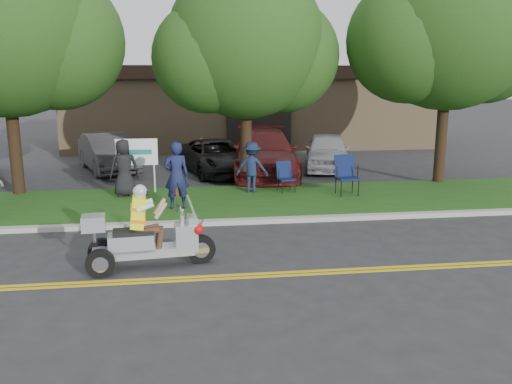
{
  "coord_description": "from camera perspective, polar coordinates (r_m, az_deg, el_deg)",
  "views": [
    {
      "loc": [
        -1.5,
        -9.93,
        3.73
      ],
      "look_at": [
        0.12,
        2.0,
        1.04
      ],
      "focal_mm": 38.0,
      "sensor_mm": 36.0,
      "label": 1
    }
  ],
  "objects": [
    {
      "name": "tree_right",
      "position": [
        19.05,
        19.8,
        15.79
      ],
      "size": [
        6.86,
        5.6,
        8.07
      ],
      "color": "#332114",
      "rests_on": "ground"
    },
    {
      "name": "lawn_chair_b",
      "position": [
        16.48,
        9.44,
        2.06
      ],
      "size": [
        0.65,
        0.67,
        1.17
      ],
      "rotation": [
        0.0,
        0.0,
        0.06
      ],
      "color": "black",
      "rests_on": "grass_verge"
    },
    {
      "name": "spectator_chair_b",
      "position": [
        16.43,
        -13.72,
        2.51
      ],
      "size": [
        0.91,
        0.68,
        1.7
      ],
      "primitive_type": "imported",
      "rotation": [
        0.0,
        0.0,
        3.32
      ],
      "color": "black",
      "rests_on": "grass_verge"
    },
    {
      "name": "business_sign",
      "position": [
        16.77,
        -12.44,
        3.82
      ],
      "size": [
        1.25,
        0.06,
        1.75
      ],
      "color": "silver",
      "rests_on": "ground"
    },
    {
      "name": "lawn_chair_a",
      "position": [
        16.68,
        3.07,
        1.84
      ],
      "size": [
        0.57,
        0.59,
        0.92
      ],
      "rotation": [
        0.0,
        0.0,
        0.2
      ],
      "color": "black",
      "rests_on": "grass_verge"
    },
    {
      "name": "spectator_chair_a",
      "position": [
        16.52,
        -0.43,
        2.64
      ],
      "size": [
        1.12,
        0.86,
        1.54
      ],
      "primitive_type": "imported",
      "rotation": [
        0.0,
        0.0,
        2.82
      ],
      "color": "#16213F",
      "rests_on": "grass_verge"
    },
    {
      "name": "commercial_building",
      "position": [
        29.17,
        -0.82,
        9.21
      ],
      "size": [
        18.0,
        8.2,
        4.0
      ],
      "color": "#9E7F5B",
      "rests_on": "ground"
    },
    {
      "name": "grass_verge",
      "position": [
        15.64,
        -1.99,
        -1.0
      ],
      "size": [
        60.0,
        4.0,
        0.1
      ],
      "primitive_type": "cube",
      "color": "#224512",
      "rests_on": "ground"
    },
    {
      "name": "parked_car_far_right",
      "position": [
        21.12,
        7.49,
        4.26
      ],
      "size": [
        2.64,
        4.44,
        1.42
      ],
      "primitive_type": "imported",
      "rotation": [
        0.0,
        0.0,
        -0.25
      ],
      "color": "#9C9EA3",
      "rests_on": "ground"
    },
    {
      "name": "tree_left",
      "position": [
        17.7,
        -24.81,
        15.11
      ],
      "size": [
        6.62,
        5.4,
        7.78
      ],
      "color": "#332114",
      "rests_on": "ground"
    },
    {
      "name": "parked_car_left",
      "position": [
        21.32,
        -15.32,
        4.01
      ],
      "size": [
        2.87,
        4.59,
        1.43
      ],
      "primitive_type": "imported",
      "rotation": [
        0.0,
        0.0,
        0.34
      ],
      "color": "#2C2C2E",
      "rests_on": "ground"
    },
    {
      "name": "parked_car_right",
      "position": [
        19.78,
        0.9,
        4.11
      ],
      "size": [
        2.81,
        5.79,
        1.63
      ],
      "primitive_type": "imported",
      "rotation": [
        0.0,
        0.0,
        -0.1
      ],
      "color": "#4F1312",
      "rests_on": "ground"
    },
    {
      "name": "spectator_adult_left",
      "position": [
        14.63,
        -8.37,
        1.74
      ],
      "size": [
        0.7,
        0.49,
        1.81
      ],
      "primitive_type": "imported",
      "rotation": [
        0.0,
        0.0,
        3.23
      ],
      "color": "#171C41",
      "rests_on": "grass_verge"
    },
    {
      "name": "curb",
      "position": [
        13.57,
        -1.08,
        -3.09
      ],
      "size": [
        60.0,
        0.25,
        0.12
      ],
      "primitive_type": "cube",
      "color": "#A8A89E",
      "rests_on": "ground"
    },
    {
      "name": "centerline_near",
      "position": [
        10.17,
        1.32,
        -8.87
      ],
      "size": [
        60.0,
        0.1,
        0.01
      ],
      "primitive_type": "cube",
      "color": "gold",
      "rests_on": "ground"
    },
    {
      "name": "parked_car_mid",
      "position": [
        20.15,
        -4.16,
        3.71
      ],
      "size": [
        3.13,
        4.89,
        1.26
      ],
      "primitive_type": "imported",
      "rotation": [
        0.0,
        0.0,
        0.25
      ],
      "color": "black",
      "rests_on": "ground"
    },
    {
      "name": "ground",
      "position": [
        10.71,
        0.83,
        -7.78
      ],
      "size": [
        120.0,
        120.0,
        0.0
      ],
      "primitive_type": "plane",
      "color": "#28282B",
      "rests_on": "ground"
    },
    {
      "name": "centerline_far",
      "position": [
        10.32,
        1.18,
        -8.55
      ],
      "size": [
        60.0,
        0.1,
        0.01
      ],
      "primitive_type": "cube",
      "color": "gold",
      "rests_on": "ground"
    },
    {
      "name": "tree_mid",
      "position": [
        17.3,
        -0.92,
        14.92
      ],
      "size": [
        5.88,
        4.8,
        7.05
      ],
      "color": "#332114",
      "rests_on": "ground"
    },
    {
      "name": "trike_scooter",
      "position": [
        10.67,
        -11.7,
        -4.87
      ],
      "size": [
        2.52,
        0.88,
        1.65
      ],
      "rotation": [
        0.0,
        0.0,
        0.1
      ],
      "color": "black",
      "rests_on": "ground"
    }
  ]
}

